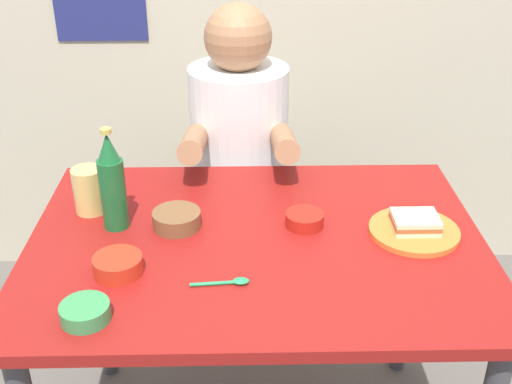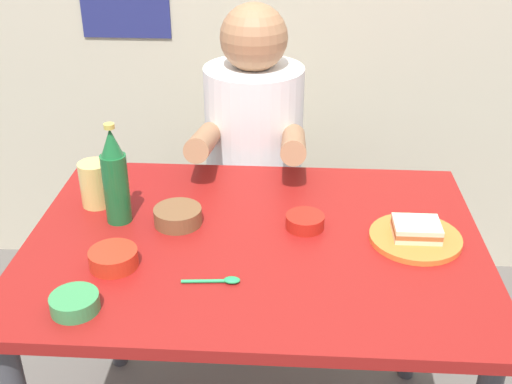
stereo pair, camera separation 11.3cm
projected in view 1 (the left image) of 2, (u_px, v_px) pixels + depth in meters
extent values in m
cube|color=maroon|center=(256.00, 243.00, 1.55)|extent=(1.10, 0.80, 0.03)
cylinder|color=#3F3F44|center=(99.00, 286.00, 2.01)|extent=(0.05, 0.05, 0.71)
cylinder|color=#3F3F44|center=(408.00, 282.00, 2.03)|extent=(0.05, 0.05, 0.71)
cylinder|color=#4C4C51|center=(241.00, 270.00, 2.35)|extent=(0.08, 0.08, 0.41)
cylinder|color=brown|center=(240.00, 217.00, 2.24)|extent=(0.34, 0.34, 0.04)
cylinder|color=white|center=(239.00, 144.00, 2.11)|extent=(0.32, 0.32, 0.52)
sphere|color=#A0704C|center=(238.00, 38.00, 1.94)|extent=(0.21, 0.21, 0.21)
cylinder|color=#A0704C|center=(194.00, 143.00, 1.83)|extent=(0.07, 0.31, 0.14)
cylinder|color=#A0704C|center=(284.00, 143.00, 1.84)|extent=(0.07, 0.31, 0.14)
cylinder|color=orange|center=(414.00, 231.00, 1.56)|extent=(0.22, 0.22, 0.01)
cube|color=beige|center=(414.00, 226.00, 1.55)|extent=(0.11, 0.09, 0.01)
cube|color=#9E592D|center=(415.00, 222.00, 1.55)|extent=(0.11, 0.09, 0.01)
cube|color=beige|center=(416.00, 218.00, 1.54)|extent=(0.11, 0.09, 0.01)
cylinder|color=#D1BC66|center=(89.00, 190.00, 1.63)|extent=(0.08, 0.08, 0.12)
torus|color=silver|center=(112.00, 188.00, 1.63)|extent=(0.06, 0.01, 0.06)
cylinder|color=#19602D|center=(113.00, 194.00, 1.55)|extent=(0.06, 0.06, 0.18)
cone|color=#19602D|center=(108.00, 147.00, 1.49)|extent=(0.05, 0.05, 0.07)
cylinder|color=#BFB74C|center=(106.00, 131.00, 1.47)|extent=(0.03, 0.03, 0.01)
cylinder|color=#B21E14|center=(305.00, 219.00, 1.59)|extent=(0.10, 0.10, 0.03)
cylinder|color=maroon|center=(305.00, 217.00, 1.58)|extent=(0.08, 0.08, 0.02)
cylinder|color=#388C4C|center=(85.00, 312.00, 1.27)|extent=(0.10, 0.10, 0.03)
cylinder|color=#5B643A|center=(85.00, 309.00, 1.26)|extent=(0.08, 0.08, 0.02)
cylinder|color=brown|center=(177.00, 219.00, 1.58)|extent=(0.12, 0.12, 0.04)
cylinder|color=brown|center=(177.00, 216.00, 1.57)|extent=(0.10, 0.10, 0.02)
cylinder|color=red|center=(118.00, 265.00, 1.41)|extent=(0.11, 0.11, 0.04)
cylinder|color=#A33521|center=(118.00, 262.00, 1.40)|extent=(0.09, 0.09, 0.02)
cylinder|color=#26A559|center=(215.00, 283.00, 1.37)|extent=(0.11, 0.02, 0.01)
ellipsoid|color=#26A559|center=(241.00, 281.00, 1.38)|extent=(0.04, 0.02, 0.01)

